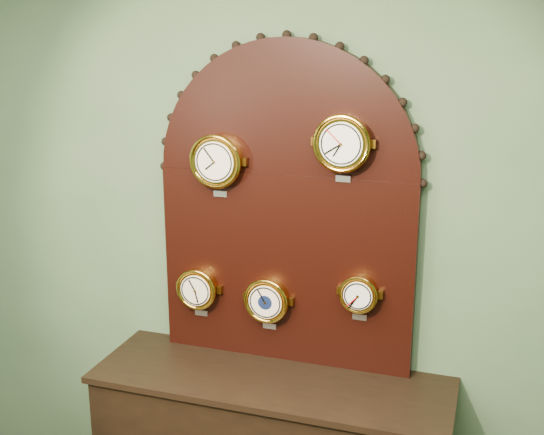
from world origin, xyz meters
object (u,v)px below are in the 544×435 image
(tide_clock, at_px, (359,294))
(arabic_clock, at_px, (342,143))
(barometer, at_px, (267,300))
(display_board, at_px, (286,197))
(hygrometer, at_px, (198,289))
(roman_clock, at_px, (217,161))

(tide_clock, bearing_deg, arabic_clock, -178.79)
(arabic_clock, bearing_deg, barometer, 179.88)
(display_board, xyz_separation_m, tide_clock, (0.36, -0.07, -0.40))
(hygrometer, height_order, tide_clock, tide_clock)
(display_board, height_order, tide_clock, display_board)
(hygrometer, distance_m, barometer, 0.35)
(roman_clock, relative_size, tide_clock, 1.31)
(barometer, bearing_deg, roman_clock, -179.84)
(display_board, xyz_separation_m, arabic_clock, (0.27, -0.07, 0.27))
(hygrometer, relative_size, barometer, 0.96)
(arabic_clock, height_order, tide_clock, arabic_clock)
(arabic_clock, distance_m, barometer, 0.83)
(tide_clock, bearing_deg, barometer, -179.83)
(arabic_clock, relative_size, barometer, 1.12)
(arabic_clock, bearing_deg, roman_clock, 180.00)
(arabic_clock, relative_size, tide_clock, 1.32)
(display_board, relative_size, barometer, 5.72)
(display_board, xyz_separation_m, hygrometer, (-0.42, -0.07, -0.47))
(display_board, distance_m, roman_clock, 0.35)
(barometer, distance_m, tide_clock, 0.44)
(roman_clock, xyz_separation_m, hygrometer, (-0.11, 0.00, -0.63))
(display_board, bearing_deg, barometer, -135.49)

